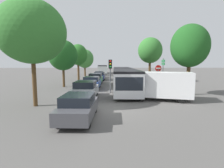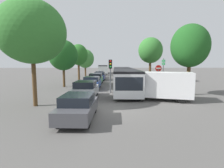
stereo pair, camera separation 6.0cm
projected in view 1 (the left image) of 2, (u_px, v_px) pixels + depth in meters
ground_plane at (110, 110)px, 11.47m from camera, size 200.00×200.00×0.00m
articulated_bus at (124, 77)px, 21.28m from camera, size 2.96×16.21×2.40m
city_bus_rear at (102, 69)px, 51.27m from camera, size 2.95×11.22×2.39m
queued_car_graphite at (79, 107)px, 9.44m from camera, size 1.88×4.08×1.39m
queued_car_silver at (86, 90)px, 15.18m from camera, size 2.03×4.41×1.50m
queued_car_blue at (92, 83)px, 20.59m from camera, size 1.99×4.32×1.47m
queued_car_green at (96, 78)px, 25.90m from camera, size 2.05×4.46×1.52m
queued_car_navy at (99, 76)px, 30.88m from camera, size 1.98×4.30×1.47m
queued_car_tan at (99, 74)px, 36.20m from camera, size 1.87×4.07×1.39m
white_van at (162, 85)px, 14.39m from camera, size 5.34×3.22×2.31m
traffic_light at (110, 68)px, 17.81m from camera, size 0.36×0.39×3.40m
no_entry_sign at (158, 74)px, 19.58m from camera, size 0.70×0.08×2.82m
direction_sign_post at (163, 67)px, 20.76m from camera, size 0.16×1.40×3.60m
tree_left_near at (32, 32)px, 11.87m from camera, size 4.66×4.66×7.33m
tree_left_mid at (63, 55)px, 22.01m from camera, size 3.64×3.64×5.96m
tree_left_far at (78, 55)px, 31.15m from camera, size 3.31×3.31×6.39m
tree_left_distant at (85, 59)px, 40.51m from camera, size 4.07×4.07×6.22m
tree_right_near at (190, 47)px, 16.43m from camera, size 3.52×3.52×6.66m
tree_right_mid at (150, 51)px, 28.17m from camera, size 3.88×3.88×7.14m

